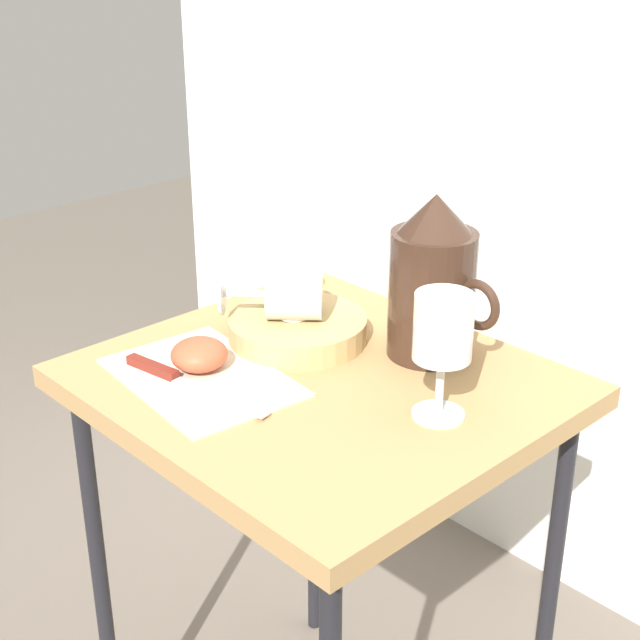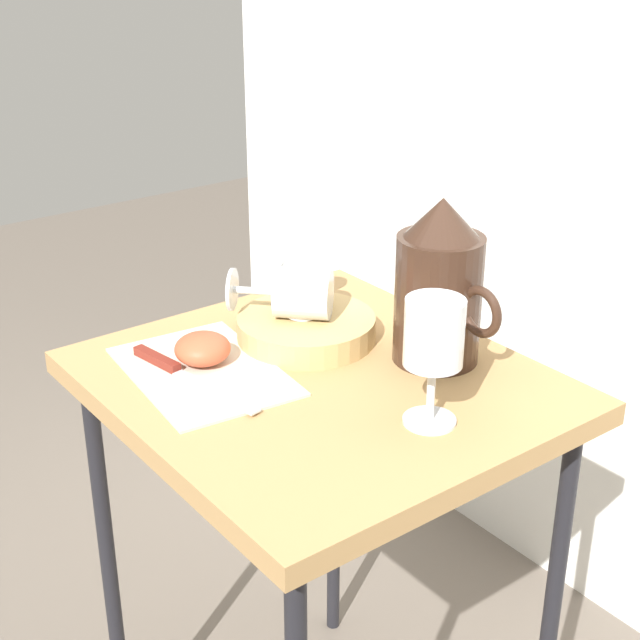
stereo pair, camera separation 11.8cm
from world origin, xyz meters
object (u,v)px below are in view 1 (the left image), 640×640
Objects in this scene: wine_glass_tipped_near at (292,286)px; pitcher at (432,291)px; table at (320,422)px; apple_half_left at (199,354)px; wine_glass_upright at (443,335)px; basket_tray at (298,329)px; wine_glass_tipped_far at (291,294)px; knife at (174,377)px.

pitcher is at bearing 26.16° from wine_glass_tipped_near.
table is 3.17× the size of pitcher.
table is 0.18m from apple_half_left.
wine_glass_tipped_near is (-0.30, 0.03, -0.04)m from wine_glass_upright.
table is at bearing -27.32° from basket_tray.
table is 0.18m from wine_glass_tipped_far.
wine_glass_tipped_near is (-0.03, 0.01, 0.05)m from basket_tray.
wine_glass_tipped_near is at bearing 173.51° from wine_glass_upright.
pitcher is at bearing 70.79° from table.
wine_glass_tipped_near is at bearing 133.48° from wine_glass_tipped_far.
wine_glass_upright is 0.30m from wine_glass_tipped_near.
apple_half_left is at bearing -95.04° from wine_glass_tipped_far.
wine_glass_tipped_far is (-0.11, 0.04, 0.14)m from table.
wine_glass_upright reaches higher than wine_glass_tipped_far.
wine_glass_upright is 0.33m from apple_half_left.
wine_glass_tipped_far is 0.16m from apple_half_left.
wine_glass_tipped_near reaches higher than apple_half_left.
pitcher is 0.36m from knife.
wine_glass_tipped_far is at bearing -145.34° from pitcher.
wine_glass_tipped_near reaches higher than wine_glass_tipped_far.
wine_glass_upright is 1.01× the size of wine_glass_tipped_near.
basket_tray is 0.05m from wine_glass_tipped_far.
wine_glass_tipped_far is at bearing 157.19° from table.
wine_glass_upright is 2.12× the size of apple_half_left.
wine_glass_tipped_far reaches higher than knife.
pitcher is (0.05, 0.15, 0.16)m from table.
wine_glass_tipped_far is at bearing -46.52° from wine_glass_tipped_near.
table is 4.54× the size of wine_glass_tipped_near.
table is at bearing -109.21° from pitcher.
pitcher is 0.96× the size of knife.
table is 4.86× the size of wine_glass_tipped_far.
apple_half_left reaches higher than table.
basket_tray reaches higher than knife.
basket_tray is at bearing -146.17° from pitcher.
basket_tray is at bearing 175.93° from wine_glass_upright.
wine_glass_tipped_near is 0.22m from knife.
knife is (-0.11, -0.15, 0.08)m from table.
wine_glass_upright is 1.08× the size of wine_glass_tipped_far.
wine_glass_tipped_far reaches higher than apple_half_left.
pitcher is 3.02× the size of apple_half_left.
wine_glass_upright is at bearing 25.23° from apple_half_left.
wine_glass_tipped_near reaches higher than knife.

